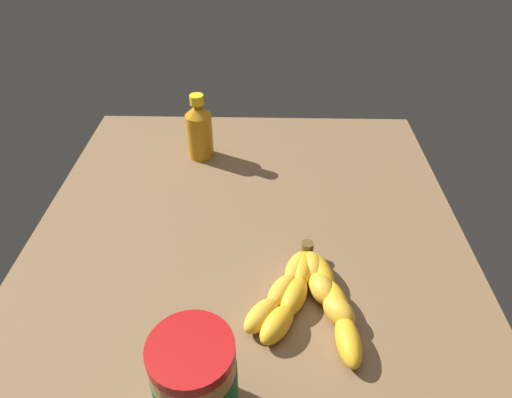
# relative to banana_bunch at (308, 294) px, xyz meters

# --- Properties ---
(ground_plane) EXTENTS (0.88, 0.76, 0.04)m
(ground_plane) POSITION_rel_banana_bunch_xyz_m (-0.14, -0.10, -0.04)
(ground_plane) COLOR brown
(banana_bunch) EXTENTS (0.22, 0.17, 0.04)m
(banana_bunch) POSITION_rel_banana_bunch_xyz_m (0.00, 0.00, 0.00)
(banana_bunch) COLOR gold
(banana_bunch) RESTS_ON ground_plane
(peanut_butter_jar) EXTENTS (0.10, 0.10, 0.13)m
(peanut_butter_jar) POSITION_rel_banana_bunch_xyz_m (0.17, -0.14, 0.05)
(peanut_butter_jar) COLOR #BF8442
(peanut_butter_jar) RESTS_ON ground_plane
(honey_bottle) EXTENTS (0.06, 0.06, 0.14)m
(honey_bottle) POSITION_rel_banana_bunch_xyz_m (-0.40, -0.21, 0.05)
(honey_bottle) COLOR orange
(honey_bottle) RESTS_ON ground_plane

